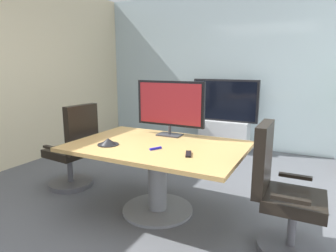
# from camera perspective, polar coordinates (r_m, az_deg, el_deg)

# --- Properties ---
(ground_plane) EXTENTS (7.15, 7.15, 0.00)m
(ground_plane) POSITION_cam_1_polar(r_m,az_deg,el_deg) (3.28, -2.18, -16.68)
(ground_plane) COLOR #515459
(wall_back_glass_partition) EXTENTS (5.51, 0.10, 2.90)m
(wall_back_glass_partition) POSITION_cam_1_polar(r_m,az_deg,el_deg) (5.77, 12.89, 10.31)
(wall_back_glass_partition) COLOR #9EB2B7
(wall_back_glass_partition) RESTS_ON ground
(conference_table) EXTENTS (1.78, 1.19, 0.75)m
(conference_table) POSITION_cam_1_polar(r_m,az_deg,el_deg) (3.14, -2.07, -7.03)
(conference_table) COLOR #B2894C
(conference_table) RESTS_ON ground
(office_chair_left) EXTENTS (0.62, 0.59, 1.09)m
(office_chair_left) POSITION_cam_1_polar(r_m,az_deg,el_deg) (3.96, -17.73, -5.06)
(office_chair_left) COLOR #4C4C51
(office_chair_left) RESTS_ON ground
(office_chair_right) EXTENTS (0.60, 0.57, 1.09)m
(office_chair_right) POSITION_cam_1_polar(r_m,az_deg,el_deg) (2.73, 21.17, -13.01)
(office_chair_right) COLOR #4C4C51
(office_chair_right) RESTS_ON ground
(tv_monitor) EXTENTS (0.84, 0.18, 0.64)m
(tv_monitor) POSITION_cam_1_polar(r_m,az_deg,el_deg) (3.41, 0.41, 4.07)
(tv_monitor) COLOR #333338
(tv_monitor) RESTS_ON conference_table
(wall_display_unit) EXTENTS (1.20, 0.36, 1.31)m
(wall_display_unit) POSITION_cam_1_polar(r_m,az_deg,el_deg) (5.56, 10.83, -0.11)
(wall_display_unit) COLOR #B7BABC
(wall_display_unit) RESTS_ON ground
(conference_phone) EXTENTS (0.22, 0.22, 0.07)m
(conference_phone) POSITION_cam_1_polar(r_m,az_deg,el_deg) (3.12, -11.51, -3.04)
(conference_phone) COLOR black
(conference_phone) RESTS_ON conference_table
(remote_control) EXTENTS (0.11, 0.18, 0.02)m
(remote_control) POSITION_cam_1_polar(r_m,az_deg,el_deg) (2.73, 3.97, -5.42)
(remote_control) COLOR black
(remote_control) RESTS_ON conference_table
(whiteboard_marker) EXTENTS (0.08, 0.12, 0.02)m
(whiteboard_marker) POSITION_cam_1_polar(r_m,az_deg,el_deg) (2.90, -2.40, -4.35)
(whiteboard_marker) COLOR #1919A5
(whiteboard_marker) RESTS_ON conference_table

